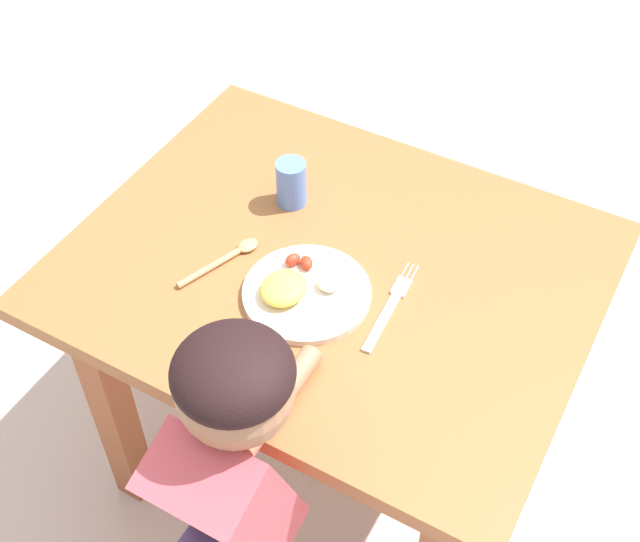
% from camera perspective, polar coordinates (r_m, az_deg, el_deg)
% --- Properties ---
extents(ground_plane, '(8.00, 8.00, 0.00)m').
position_cam_1_polar(ground_plane, '(2.25, 0.61, -12.80)').
color(ground_plane, beige).
extents(dining_table, '(1.01, 0.81, 0.75)m').
position_cam_1_polar(dining_table, '(1.74, 0.77, -2.51)').
color(dining_table, '#935A32').
rests_on(dining_table, ground_plane).
extents(plate, '(0.24, 0.24, 0.05)m').
position_cam_1_polar(plate, '(1.57, -1.22, -1.36)').
color(plate, beige).
rests_on(plate, dining_table).
extents(fork, '(0.04, 0.23, 0.01)m').
position_cam_1_polar(fork, '(1.56, 4.72, -2.54)').
color(fork, silver).
rests_on(fork, dining_table).
extents(spoon, '(0.09, 0.18, 0.01)m').
position_cam_1_polar(spoon, '(1.65, -6.30, 0.93)').
color(spoon, tan).
rests_on(spoon, dining_table).
extents(drinking_cup, '(0.06, 0.06, 0.10)m').
position_cam_1_polar(drinking_cup, '(1.73, -1.96, 5.97)').
color(drinking_cup, '#5781E1').
rests_on(drinking_cup, dining_table).
extents(person, '(0.18, 0.40, 1.03)m').
position_cam_1_polar(person, '(1.50, -6.08, -17.30)').
color(person, '#4A3E70').
rests_on(person, ground_plane).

